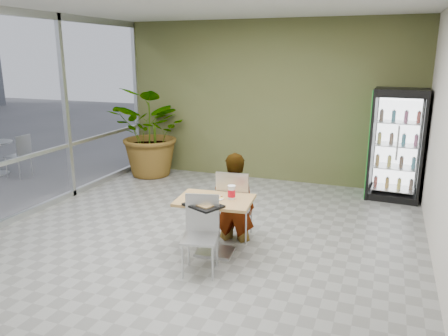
% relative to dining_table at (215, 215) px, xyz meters
% --- Properties ---
extents(ground, '(7.00, 7.00, 0.00)m').
position_rel_dining_table_xyz_m(ground, '(-0.35, 0.16, -0.54)').
color(ground, gray).
rests_on(ground, ground).
extents(room_envelope, '(6.00, 7.00, 3.20)m').
position_rel_dining_table_xyz_m(room_envelope, '(-0.35, 0.16, 1.06)').
color(room_envelope, silver).
rests_on(room_envelope, ground).
extents(storefront_frame, '(0.10, 7.00, 3.20)m').
position_rel_dining_table_xyz_m(storefront_frame, '(-3.35, 0.16, 1.06)').
color(storefront_frame, '#B8BBBD').
rests_on(storefront_frame, ground).
extents(dining_table, '(1.01, 0.75, 0.75)m').
position_rel_dining_table_xyz_m(dining_table, '(0.00, 0.00, 0.00)').
color(dining_table, tan).
rests_on(dining_table, ground).
extents(chair_far, '(0.49, 0.49, 1.01)m').
position_rel_dining_table_xyz_m(chair_far, '(0.09, 0.48, 0.05)').
color(chair_far, '#B8BBBD').
rests_on(chair_far, ground).
extents(chair_near, '(0.49, 0.50, 0.92)m').
position_rel_dining_table_xyz_m(chair_near, '(0.01, -0.45, 0.00)').
color(chair_near, '#B8BBBD').
rests_on(chair_near, ground).
extents(seated_woman, '(0.61, 0.43, 1.55)m').
position_rel_dining_table_xyz_m(seated_woman, '(0.08, 0.53, -0.06)').
color(seated_woman, black).
rests_on(seated_woman, ground).
extents(pizza_plate, '(0.28, 0.29, 0.03)m').
position_rel_dining_table_xyz_m(pizza_plate, '(0.01, 0.01, 0.23)').
color(pizza_plate, white).
rests_on(pizza_plate, dining_table).
extents(soda_cup, '(0.10, 0.10, 0.18)m').
position_rel_dining_table_xyz_m(soda_cup, '(0.20, 0.07, 0.30)').
color(soda_cup, white).
rests_on(soda_cup, dining_table).
extents(napkin_stack, '(0.19, 0.19, 0.02)m').
position_rel_dining_table_xyz_m(napkin_stack, '(-0.22, -0.13, 0.22)').
color(napkin_stack, white).
rests_on(napkin_stack, dining_table).
extents(cafeteria_tray, '(0.53, 0.47, 0.03)m').
position_rel_dining_table_xyz_m(cafeteria_tray, '(-0.03, -0.31, 0.23)').
color(cafeteria_tray, black).
rests_on(cafeteria_tray, dining_table).
extents(beverage_fridge, '(0.93, 0.74, 1.96)m').
position_rel_dining_table_xyz_m(beverage_fridge, '(2.16, 3.26, 0.45)').
color(beverage_fridge, black).
rests_on(beverage_fridge, ground).
extents(potted_plant, '(2.06, 1.91, 1.89)m').
position_rel_dining_table_xyz_m(potted_plant, '(-2.61, 3.06, 0.41)').
color(potted_plant, '#2B6C2D').
rests_on(potted_plant, ground).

